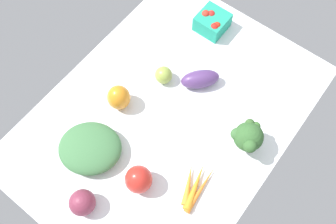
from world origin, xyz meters
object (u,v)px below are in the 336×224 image
(eggplant, at_px, (200,79))
(carrot_bunch, at_px, (195,186))
(berry_basket, at_px, (212,22))
(bell_pepper_orange, at_px, (119,97))
(red_onion_center, at_px, (82,203))
(broccoli_head, at_px, (248,137))
(bell_pepper_red, at_px, (139,179))
(leafy_greens_clump, at_px, (90,148))
(heirloom_tomato_green, at_px, (164,75))

(eggplant, xyz_separation_m, carrot_bunch, (0.31, 0.20, -0.02))
(berry_basket, distance_m, carrot_bunch, 0.62)
(bell_pepper_orange, bearing_deg, eggplant, 143.67)
(red_onion_center, distance_m, broccoli_head, 0.54)
(bell_pepper_red, distance_m, bell_pepper_orange, 0.29)
(eggplant, relative_size, leafy_greens_clump, 0.67)
(leafy_greens_clump, distance_m, broccoli_head, 0.50)
(bell_pepper_orange, bearing_deg, bell_pepper_red, 52.85)
(heirloom_tomato_green, height_order, bell_pepper_orange, bell_pepper_orange)
(heirloom_tomato_green, xyz_separation_m, leafy_greens_clump, (0.35, -0.02, 0.00))
(bell_pepper_orange, distance_m, leafy_greens_clump, 0.19)
(bell_pepper_orange, relative_size, leafy_greens_clump, 0.47)
(heirloom_tomato_green, bearing_deg, eggplant, 119.99)
(carrot_bunch, bearing_deg, eggplant, -146.73)
(heirloom_tomato_green, bearing_deg, berry_basket, 178.96)
(carrot_bunch, distance_m, leafy_greens_clump, 0.35)
(red_onion_center, bearing_deg, carrot_bunch, 136.92)
(eggplant, bearing_deg, bell_pepper_red, 50.57)
(broccoli_head, bearing_deg, eggplant, -111.81)
(eggplant, distance_m, leafy_greens_clump, 0.44)
(bell_pepper_red, bearing_deg, carrot_bunch, 123.54)
(heirloom_tomato_green, relative_size, leafy_greens_clump, 0.31)
(leafy_greens_clump, relative_size, broccoli_head, 1.66)
(carrot_bunch, xyz_separation_m, broccoli_head, (-0.21, 0.05, 0.06))
(bell_pepper_red, relative_size, leafy_greens_clump, 0.48)
(bell_pepper_red, bearing_deg, bell_pepper_orange, -127.15)
(broccoli_head, bearing_deg, berry_basket, -132.44)
(bell_pepper_orange, bearing_deg, broccoli_head, 107.44)
(bell_pepper_red, bearing_deg, red_onion_center, -30.15)
(carrot_bunch, bearing_deg, broccoli_head, 167.81)
(heirloom_tomato_green, distance_m, red_onion_center, 0.50)
(heirloom_tomato_green, relative_size, bell_pepper_red, 0.64)
(bell_pepper_red, distance_m, carrot_bunch, 0.18)
(carrot_bunch, bearing_deg, leafy_greens_clump, -71.82)
(red_onion_center, height_order, bell_pepper_orange, bell_pepper_orange)
(bell_pepper_orange, bearing_deg, carrot_bunch, 78.07)
(carrot_bunch, bearing_deg, bell_pepper_red, -56.46)
(red_onion_center, bearing_deg, bell_pepper_red, 149.85)
(leafy_greens_clump, xyz_separation_m, broccoli_head, (-0.32, 0.38, 0.04))
(eggplant, relative_size, broccoli_head, 1.11)
(heirloom_tomato_green, distance_m, eggplant, 0.13)
(berry_basket, height_order, eggplant, berry_basket)
(berry_basket, xyz_separation_m, red_onion_center, (0.78, 0.08, 0.00))
(leafy_greens_clump, bearing_deg, broccoli_head, 130.19)
(heirloom_tomato_green, height_order, carrot_bunch, heirloom_tomato_green)
(berry_basket, bearing_deg, carrot_bunch, 30.03)
(bell_pepper_red, bearing_deg, berry_basket, -165.29)
(carrot_bunch, bearing_deg, berry_basket, -149.97)
(bell_pepper_orange, distance_m, broccoli_head, 0.44)
(berry_basket, bearing_deg, eggplant, 25.18)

